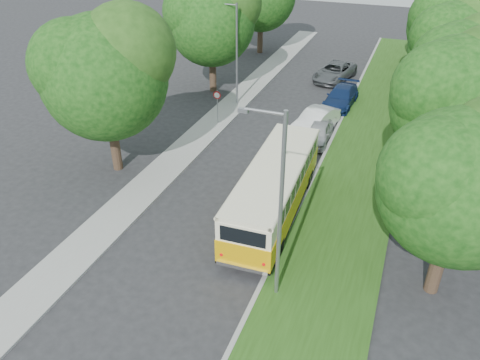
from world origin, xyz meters
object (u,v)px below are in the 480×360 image
at_px(lamppost_near, 278,204).
at_px(car_white, 315,121).
at_px(car_grey, 335,72).
at_px(car_blue, 341,97).
at_px(car_silver, 318,133).
at_px(lamppost_far, 236,51).
at_px(vintage_bus, 274,191).

bearing_deg(lamppost_near, car_white, 97.31).
xyz_separation_m(lamppost_near, car_grey, (-2.83, 26.70, -3.63)).
bearing_deg(car_blue, car_grey, 108.95).
bearing_deg(car_silver, car_blue, 86.72).
distance_m(lamppost_near, car_blue, 21.31).
xyz_separation_m(car_white, car_grey, (-0.80, 10.91, -0.01)).
bearing_deg(lamppost_near, car_grey, 96.04).
bearing_deg(lamppost_far, car_white, -21.48).
relative_size(vintage_bus, car_blue, 1.97).
height_order(car_silver, car_blue, car_blue).
bearing_deg(vintage_bus, lamppost_far, 116.61).
height_order(lamppost_near, car_blue, lamppost_near).
relative_size(car_white, car_grey, 0.85).
bearing_deg(car_blue, lamppost_far, -159.10).
bearing_deg(vintage_bus, car_blue, 86.36).
xyz_separation_m(lamppost_near, lamppost_far, (-8.91, 18.50, -0.25)).
bearing_deg(vintage_bus, car_white, 89.97).
height_order(lamppost_far, car_silver, lamppost_far).
distance_m(lamppost_near, car_silver, 14.75).
bearing_deg(car_white, car_silver, -52.56).
height_order(vintage_bus, car_silver, vintage_bus).
bearing_deg(lamppost_far, car_blue, 17.69).
distance_m(lamppost_near, vintage_bus, 6.20).
bearing_deg(lamppost_far, car_grey, 53.45).
xyz_separation_m(car_silver, car_white, (-0.60, 1.59, 0.11)).
xyz_separation_m(lamppost_far, car_grey, (6.08, 8.20, -3.37)).
distance_m(vintage_bus, car_blue, 15.77).
distance_m(lamppost_near, lamppost_far, 20.53).
relative_size(lamppost_near, car_grey, 1.50).
xyz_separation_m(vintage_bus, car_white, (-0.35, 10.59, -0.71)).
xyz_separation_m(vintage_bus, car_blue, (0.47, 15.75, -0.74)).
xyz_separation_m(vintage_bus, car_silver, (0.25, 8.99, -0.82)).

